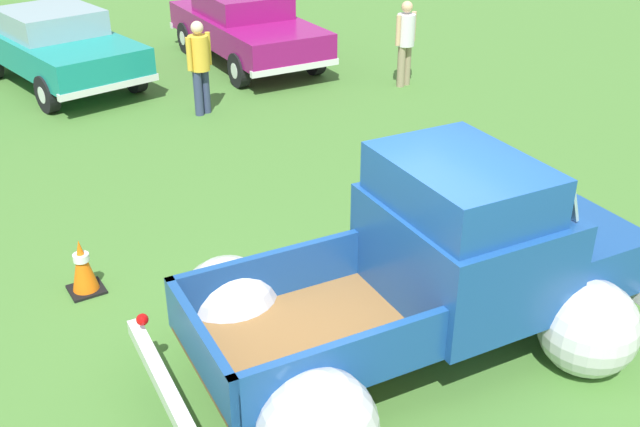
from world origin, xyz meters
name	(u,v)px	position (x,y,z in m)	size (l,w,h in m)	color
ground_plane	(399,355)	(0.00, 0.00, 0.00)	(80.00, 80.00, 0.00)	#477A33
vintage_pickup_truck	(438,278)	(0.39, -0.03, 0.76)	(4.75, 3.04, 1.96)	black
show_car_1	(57,45)	(-0.47, 10.12, 0.78)	(2.51, 4.38, 1.43)	black
show_car_2	(246,25)	(3.25, 9.56, 0.78)	(2.00, 4.45, 1.43)	black
spectator_0	(405,39)	(5.10, 6.57, 0.91)	(0.54, 0.40, 1.61)	gray
spectator_1	(200,62)	(1.16, 7.16, 0.91)	(0.53, 0.43, 1.61)	navy
lane_cone_0	(83,266)	(-2.21, 2.68, 0.31)	(0.36, 0.36, 0.63)	black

